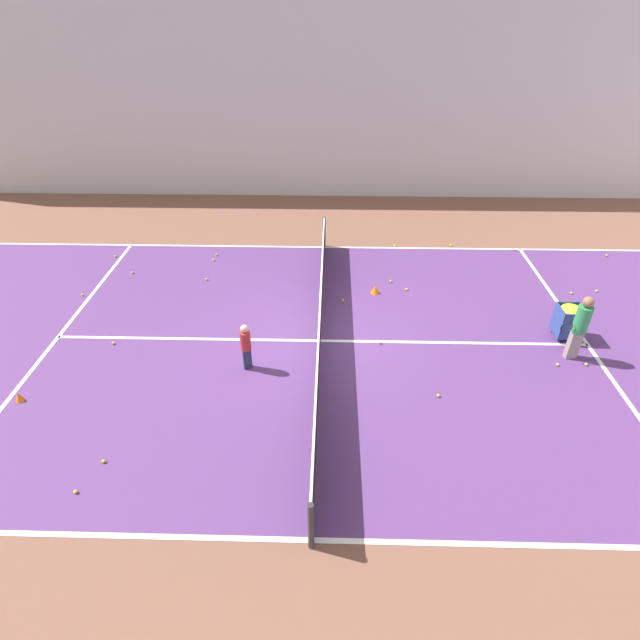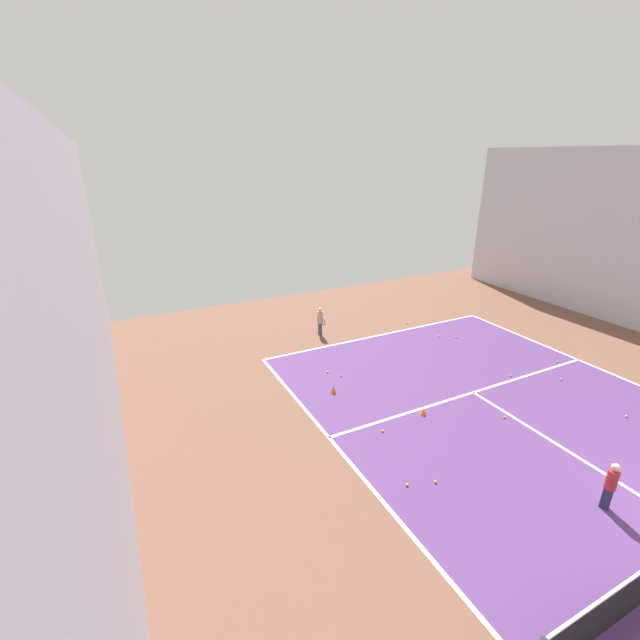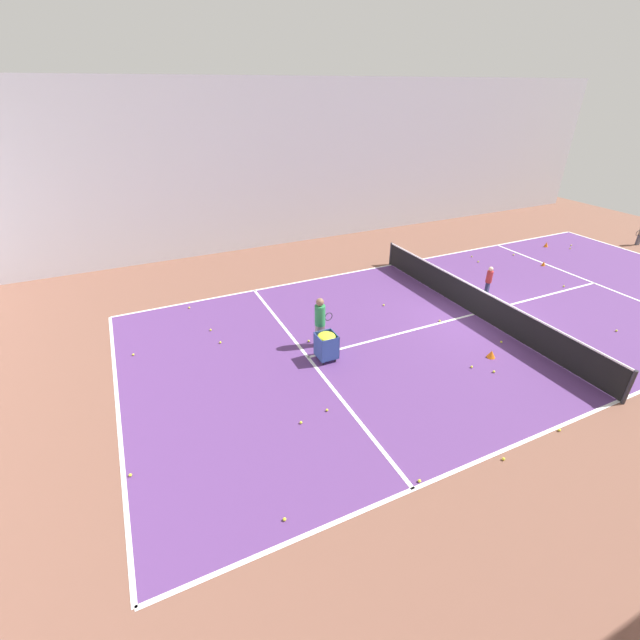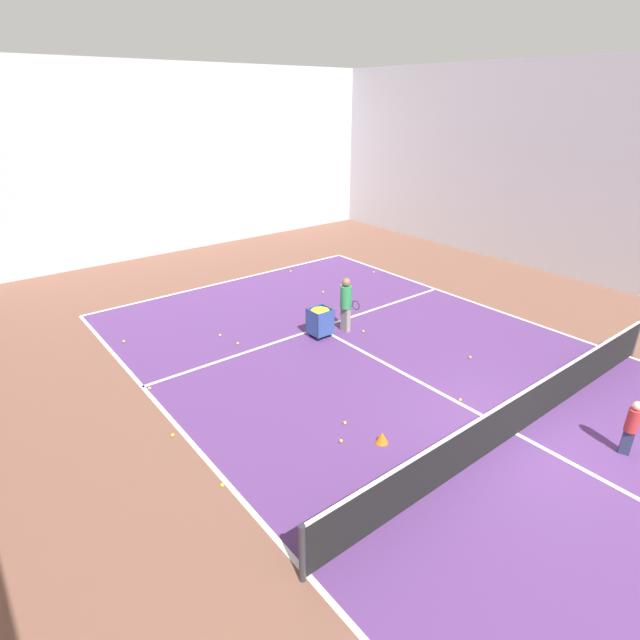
# 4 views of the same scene
# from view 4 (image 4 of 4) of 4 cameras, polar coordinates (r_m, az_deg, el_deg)

# --- Properties ---
(ground_plane) EXTENTS (38.15, 38.15, 0.00)m
(ground_plane) POSITION_cam_4_polar(r_m,az_deg,el_deg) (11.33, 21.51, -12.01)
(ground_plane) COLOR brown
(court_playing_area) EXTENTS (10.80, 24.04, 0.00)m
(court_playing_area) POSITION_cam_4_polar(r_m,az_deg,el_deg) (11.33, 21.51, -12.00)
(court_playing_area) COLOR #563370
(court_playing_area) RESTS_ON ground
(line_baseline_far) EXTENTS (10.80, 0.10, 0.00)m
(line_baseline_far) POSITION_cam_4_polar(r_m,az_deg,el_deg) (19.28, -10.18, 4.44)
(line_baseline_far) COLOR white
(line_baseline_far) RESTS_ON ground
(line_sideline_left) EXTENTS (0.10, 24.04, 0.00)m
(line_sideline_left) POSITION_cam_4_polar(r_m,az_deg,el_deg) (8.15, -1.35, -27.17)
(line_sideline_left) COLOR white
(line_sideline_left) RESTS_ON ground
(line_sideline_right) EXTENTS (0.10, 24.04, 0.00)m
(line_sideline_right) POSITION_cam_4_polar(r_m,az_deg,el_deg) (15.77, 31.83, -3.58)
(line_sideline_right) COLOR white
(line_sideline_right) RESTS_ON ground
(line_service_far) EXTENTS (10.80, 0.10, 0.00)m
(line_service_far) POSITION_cam_4_polar(r_m,az_deg,el_deg) (15.05, -0.15, -0.91)
(line_service_far) COLOR white
(line_service_far) RESTS_ON ground
(line_centre_service) EXTENTS (0.10, 13.22, 0.00)m
(line_centre_service) POSITION_cam_4_polar(r_m,az_deg,el_deg) (11.33, 21.52, -11.99)
(line_centre_service) COLOR white
(line_centre_service) RESTS_ON ground
(hall_enclosure_far) EXTENTS (20.91, 0.15, 7.73)m
(hall_enclosure_far) POSITION_cam_4_polar(r_m,az_deg,el_deg) (23.00, -17.39, 16.82)
(hall_enclosure_far) COLOR silver
(hall_enclosure_far) RESTS_ON ground
(tennis_net) EXTENTS (11.10, 0.10, 1.04)m
(tennis_net) POSITION_cam_4_polar(r_m,az_deg,el_deg) (11.04, 21.94, -9.73)
(tennis_net) COLOR #2D2D33
(tennis_net) RESTS_ON ground
(coach_at_net) EXTENTS (0.36, 0.66, 1.66)m
(coach_at_net) POSITION_cam_4_polar(r_m,az_deg,el_deg) (14.51, 3.00, 2.15)
(coach_at_net) COLOR gray
(coach_at_net) RESTS_ON ground
(child_midcourt) EXTENTS (0.31, 0.31, 1.18)m
(child_midcourt) POSITION_cam_4_polar(r_m,az_deg,el_deg) (11.36, 32.07, -10.07)
(child_midcourt) COLOR #2D3351
(child_midcourt) RESTS_ON ground
(ball_cart) EXTENTS (0.60, 0.58, 0.89)m
(ball_cart) POSITION_cam_4_polar(r_m,az_deg,el_deg) (14.27, 0.00, 0.39)
(ball_cart) COLOR #2D478C
(ball_cart) RESTS_ON ground
(training_cone_1) EXTENTS (0.26, 0.26, 0.24)m
(training_cone_1) POSITION_cam_4_polar(r_m,az_deg,el_deg) (10.35, 7.10, -13.19)
(training_cone_1) COLOR orange
(training_cone_1) RESTS_ON ground
(tennis_ball_1) EXTENTS (0.07, 0.07, 0.07)m
(tennis_ball_1) POSITION_cam_4_polar(r_m,az_deg,el_deg) (12.64, -18.89, -7.38)
(tennis_ball_1) COLOR yellow
(tennis_ball_1) RESTS_ON ground
(tennis_ball_2) EXTENTS (0.07, 0.07, 0.07)m
(tennis_ball_2) POSITION_cam_4_polar(r_m,az_deg,el_deg) (11.99, 15.73, -8.77)
(tennis_ball_2) COLOR yellow
(tennis_ball_2) RESTS_ON ground
(tennis_ball_3) EXTENTS (0.07, 0.07, 0.07)m
(tennis_ball_3) POSITION_cam_4_polar(r_m,az_deg,el_deg) (17.77, 0.35, 3.23)
(tennis_ball_3) COLOR yellow
(tennis_ball_3) RESTS_ON ground
(tennis_ball_5) EXTENTS (0.07, 0.07, 0.07)m
(tennis_ball_5) POSITION_cam_4_polar(r_m,az_deg,el_deg) (15.21, -21.52, -2.29)
(tennis_ball_5) COLOR yellow
(tennis_ball_5) RESTS_ON ground
(tennis_ball_8) EXTENTS (0.07, 0.07, 0.07)m
(tennis_ball_8) POSITION_cam_4_polar(r_m,az_deg,el_deg) (10.24, 12.90, -14.81)
(tennis_ball_8) COLOR yellow
(tennis_ball_8) RESTS_ON ground
(tennis_ball_10) EXTENTS (0.07, 0.07, 0.07)m
(tennis_ball_10) POSITION_cam_4_polar(r_m,az_deg,el_deg) (18.17, -17.01, 2.62)
(tennis_ball_10) COLOR yellow
(tennis_ball_10) RESTS_ON ground
(tennis_ball_17) EXTENTS (0.07, 0.07, 0.07)m
(tennis_ball_17) POSITION_cam_4_polar(r_m,az_deg,el_deg) (18.41, 2.43, 3.97)
(tennis_ball_17) COLOR yellow
(tennis_ball_17) RESTS_ON ground
(tennis_ball_19) EXTENTS (0.07, 0.07, 0.07)m
(tennis_ball_19) POSITION_cam_4_polar(r_m,az_deg,el_deg) (19.98, -3.37, 5.59)
(tennis_ball_19) COLOR yellow
(tennis_ball_19) RESTS_ON ground
(tennis_ball_21) EXTENTS (0.07, 0.07, 0.07)m
(tennis_ball_21) POSITION_cam_4_polar(r_m,az_deg,el_deg) (19.94, 6.16, 5.45)
(tennis_ball_21) COLOR yellow
(tennis_ball_21) RESTS_ON ground
(tennis_ball_22) EXTENTS (0.07, 0.07, 0.07)m
(tennis_ball_22) POSITION_cam_4_polar(r_m,az_deg,el_deg) (14.82, 4.97, -1.28)
(tennis_ball_22) COLOR yellow
(tennis_ball_22) RESTS_ON ground
(tennis_ball_23) EXTENTS (0.07, 0.07, 0.07)m
(tennis_ball_23) POSITION_cam_4_polar(r_m,az_deg,el_deg) (13.91, 16.78, -4.09)
(tennis_ball_23) COLOR yellow
(tennis_ball_23) RESTS_ON ground
(tennis_ball_24) EXTENTS (0.07, 0.07, 0.07)m
(tennis_ball_24) POSITION_cam_4_polar(r_m,az_deg,el_deg) (10.84, 2.86, -11.65)
(tennis_ball_24) COLOR yellow
(tennis_ball_24) RESTS_ON ground
(tennis_ball_26) EXTENTS (0.07, 0.07, 0.07)m
(tennis_ball_26) POSITION_cam_4_polar(r_m,az_deg,el_deg) (10.34, 2.42, -13.64)
(tennis_ball_26) COLOR yellow
(tennis_ball_26) RESTS_ON ground
(tennis_ball_27) EXTENTS (0.07, 0.07, 0.07)m
(tennis_ball_27) POSITION_cam_4_polar(r_m,az_deg,el_deg) (15.24, 3.17, -0.47)
(tennis_ball_27) COLOR yellow
(tennis_ball_27) RESTS_ON ground
(tennis_ball_28) EXTENTS (0.07, 0.07, 0.07)m
(tennis_ball_28) POSITION_cam_4_polar(r_m,az_deg,el_deg) (14.81, -11.36, -1.71)
(tennis_ball_28) COLOR yellow
(tennis_ball_28) RESTS_ON ground
(tennis_ball_29) EXTENTS (0.07, 0.07, 0.07)m
(tennis_ball_29) POSITION_cam_4_polar(r_m,az_deg,el_deg) (9.54, -11.12, -18.02)
(tennis_ball_29) COLOR yellow
(tennis_ball_29) RESTS_ON ground
(tennis_ball_31) EXTENTS (0.07, 0.07, 0.07)m
(tennis_ball_31) POSITION_cam_4_polar(r_m,az_deg,el_deg) (14.23, -9.38, -2.64)
(tennis_ball_31) COLOR yellow
(tennis_ball_31) RESTS_ON ground
(tennis_ball_32) EXTENTS (0.07, 0.07, 0.07)m
(tennis_ball_32) POSITION_cam_4_polar(r_m,az_deg,el_deg) (10.91, -16.48, -12.51)
(tennis_ball_32) COLOR yellow
(tennis_ball_32) RESTS_ON ground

